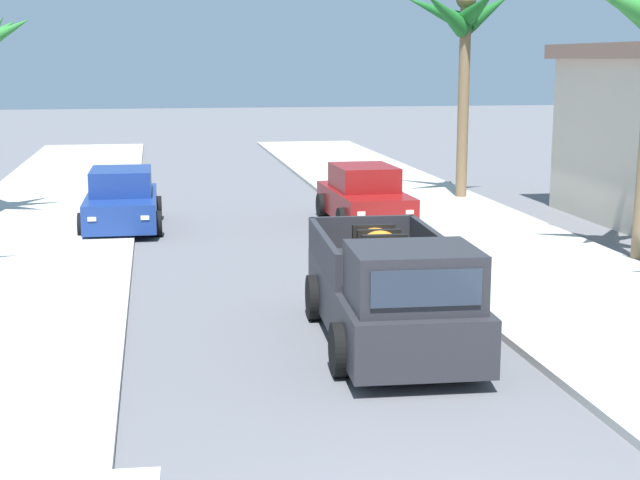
{
  "coord_description": "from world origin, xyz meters",
  "views": [
    {
      "loc": [
        -2.35,
        -6.75,
        4.31
      ],
      "look_at": [
        0.46,
        9.28,
        1.2
      ],
      "focal_mm": 53.22,
      "sensor_mm": 36.0,
      "label": 1
    }
  ],
  "objects_px": {
    "pickup_truck": "(391,293)",
    "car_right_near": "(122,201)",
    "car_left_mid": "(364,196)",
    "palm_tree_right_back": "(462,26)"
  },
  "relations": [
    {
      "from": "pickup_truck",
      "to": "car_right_near",
      "type": "bearing_deg",
      "value": 111.38
    },
    {
      "from": "pickup_truck",
      "to": "car_right_near",
      "type": "height_order",
      "value": "pickup_truck"
    },
    {
      "from": "car_right_near",
      "to": "pickup_truck",
      "type": "bearing_deg",
      "value": -68.62
    },
    {
      "from": "pickup_truck",
      "to": "car_left_mid",
      "type": "height_order",
      "value": "pickup_truck"
    },
    {
      "from": "car_left_mid",
      "to": "pickup_truck",
      "type": "bearing_deg",
      "value": -100.43
    },
    {
      "from": "pickup_truck",
      "to": "palm_tree_right_back",
      "type": "relative_size",
      "value": 0.82
    },
    {
      "from": "pickup_truck",
      "to": "palm_tree_right_back",
      "type": "bearing_deg",
      "value": 68.26
    },
    {
      "from": "car_right_near",
      "to": "palm_tree_right_back",
      "type": "height_order",
      "value": "palm_tree_right_back"
    },
    {
      "from": "car_right_near",
      "to": "palm_tree_right_back",
      "type": "relative_size",
      "value": 0.66
    },
    {
      "from": "pickup_truck",
      "to": "car_right_near",
      "type": "relative_size",
      "value": 1.24
    }
  ]
}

